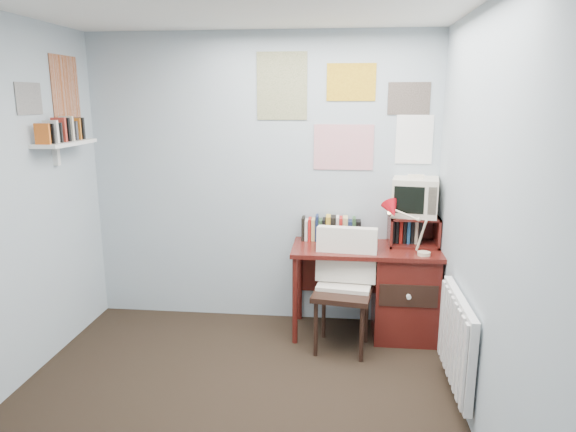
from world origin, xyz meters
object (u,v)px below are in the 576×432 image
tv_riser (413,230)px  crt_tv (415,195)px  wall_shelf (65,143)px  desk (397,289)px  radiator (457,340)px  desk_chair (342,294)px  desk_lamp (425,233)px

tv_riser → crt_tv: bearing=83.3°
tv_riser → wall_shelf: (-2.69, -0.49, 0.74)m
desk → radiator: bearing=-72.8°
tv_riser → radiator: 1.15m
desk_chair → crt_tv: 1.01m
tv_riser → wall_shelf: bearing=-169.7°
radiator → wall_shelf: size_ratio=1.29×
desk_lamp → tv_riser: (-0.05, 0.29, -0.06)m
desk_lamp → tv_riser: 0.30m
desk → wall_shelf: (-2.57, -0.38, 1.21)m
crt_tv → wall_shelf: size_ratio=0.58×
desk_lamp → wall_shelf: size_ratio=0.59×
desk_chair → radiator: desk_chair is taller
desk_lamp → radiator: desk_lamp is taller
desk → crt_tv: (0.12, 0.13, 0.77)m
tv_riser → radiator: (0.17, -1.04, -0.47)m
crt_tv → radiator: (0.17, -1.06, -0.76)m
desk_chair → crt_tv: crt_tv is taller
desk → desk_chair: desk_chair is taller
desk_lamp → tv_riser: size_ratio=0.91×
desk → desk_chair: bearing=-146.1°
desk → radiator: 0.97m
desk_lamp → crt_tv: (-0.05, 0.31, 0.24)m
desk → wall_shelf: size_ratio=1.94×
radiator → desk_chair: bearing=139.9°
crt_tv → desk_chair: bearing=-133.9°
radiator → wall_shelf: bearing=169.1°
desk_chair → tv_riser: bearing=44.6°
radiator → desk: bearing=107.2°
desk_chair → wall_shelf: 2.41m
desk_chair → wall_shelf: (-2.12, -0.07, 1.15)m
desk_chair → radiator: bearing=-31.5°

